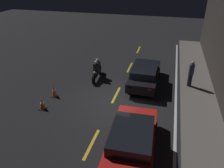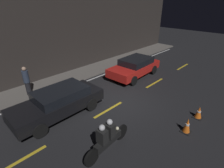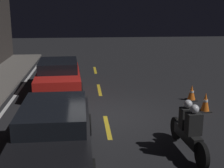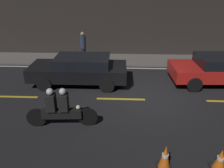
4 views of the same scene
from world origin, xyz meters
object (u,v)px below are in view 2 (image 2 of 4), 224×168
Objects in this scene: motorcycle at (107,138)px; traffic_cone_mid at (199,112)px; traffic_cone_near at (187,125)px; pedestrian at (27,81)px; taxi_red at (135,66)px; van_black at (59,101)px.

traffic_cone_mid is at bearing -24.27° from motorcycle.
pedestrian reaches higher than traffic_cone_near.
traffic_cone_near is at bearing -67.07° from pedestrian.
pedestrian is at bearing -23.36° from taxi_red.
traffic_cone_near is (3.10, -5.10, -0.39)m from van_black.
taxi_red is at bearing -20.90° from pedestrian.
pedestrian reaches higher than traffic_cone_mid.
motorcycle reaches higher than traffic_cone_near.
motorcycle is 1.35× the size of pedestrian.
taxi_red is at bearing 69.71° from traffic_cone_mid.
motorcycle is at bearing 159.59° from traffic_cone_mid.
van_black is 2.57× the size of pedestrian.
traffic_cone_mid is 0.36× the size of pedestrian.
pedestrian is at bearing 120.88° from traffic_cone_mid.
traffic_cone_near is at bearing -32.31° from motorcycle.
motorcycle is at bearing 88.96° from van_black.
traffic_cone_mid is (-2.01, -5.42, -0.43)m from taxi_red.
motorcycle is 3.33× the size of traffic_cone_near.
van_black reaches higher than traffic_cone_mid.
taxi_red is (6.50, 0.34, -0.00)m from van_black.
taxi_red is at bearing 25.81° from motorcycle.
traffic_cone_mid is (4.50, -5.08, -0.43)m from van_black.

